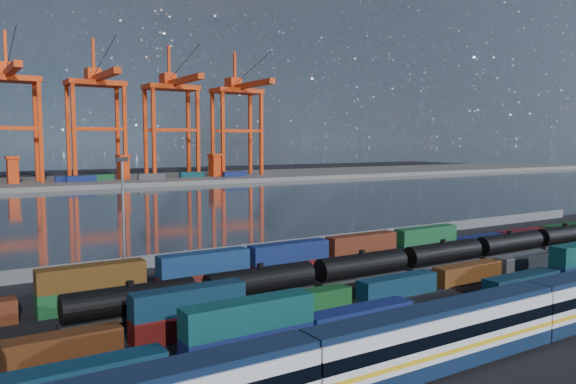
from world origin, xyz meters
TOP-DOWN VIEW (x-y plane):
  - ground at (0.00, 0.00)m, footprint 700.00×700.00m
  - harbor_water at (0.00, 105.00)m, footprint 700.00×700.00m
  - far_quay at (0.00, 210.00)m, footprint 700.00×70.00m
  - passenger_train at (-17.98, -21.58)m, footprint 77.85×3.19m
  - container_row_south at (-4.56, -10.98)m, footprint 139.82×2.44m
  - container_row_mid at (-8.04, -2.98)m, footprint 140.89×2.28m
  - container_row_north at (-11.96, 11.07)m, footprint 141.99×2.38m
  - tanker_string at (10.81, 4.23)m, footprint 107.22×3.05m
  - waterfront_fence at (-0.00, 28.00)m, footprint 160.12×0.12m
  - yard_light_mast at (-30.00, 26.00)m, footprint 1.60×0.40m
  - gantry_cranes at (-7.50, 203.29)m, footprint 199.77×47.57m
  - quay_containers at (-11.00, 195.46)m, footprint 172.58×10.99m
  - straddle_carriers at (-2.50, 200.00)m, footprint 140.00×7.00m

SIDE VIEW (x-z plane):
  - ground at x=0.00m, z-range 0.00..0.00m
  - harbor_water at x=0.00m, z-range 0.01..0.01m
  - far_quay at x=0.00m, z-range 0.00..2.00m
  - waterfront_fence at x=0.00m, z-range -0.10..2.10m
  - container_row_mid at x=-8.04m, z-range -1.01..3.85m
  - container_row_north at x=-11.96m, z-range -0.48..4.60m
  - tanker_string at x=10.81m, z-range 0.01..4.38m
  - container_row_south at x=-4.56m, z-range -0.32..4.87m
  - passenger_train at x=-17.98m, z-range 0.01..5.49m
  - quay_containers at x=-11.00m, z-range 2.00..4.60m
  - straddle_carriers at x=-2.50m, z-range 2.27..13.37m
  - yard_light_mast at x=-30.00m, z-range 1.00..17.60m
  - gantry_cranes at x=-7.50m, z-range 7.28..71.69m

